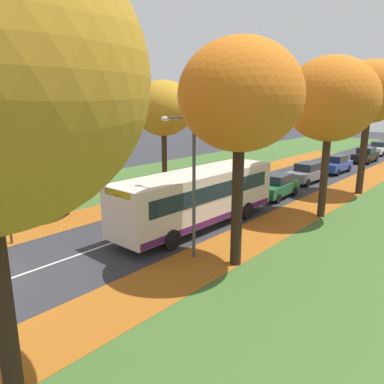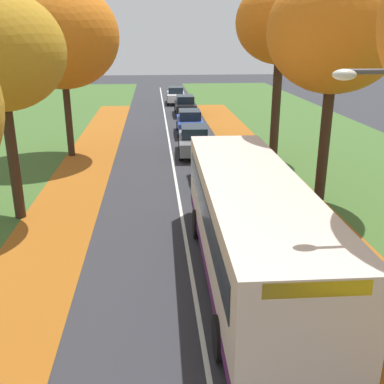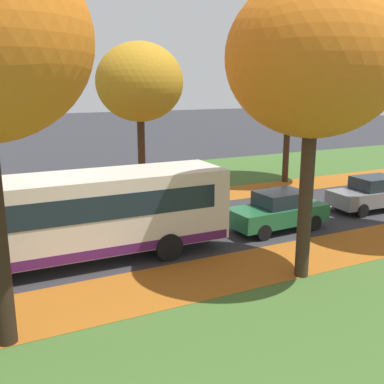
{
  "view_description": "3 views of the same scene",
  "coord_description": "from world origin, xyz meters",
  "px_view_note": "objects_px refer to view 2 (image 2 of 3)",
  "views": [
    {
      "loc": [
        13.79,
        -4.02,
        6.66
      ],
      "look_at": [
        0.37,
        11.51,
        1.54
      ],
      "focal_mm": 35.0,
      "sensor_mm": 36.0,
      "label": 1
    },
    {
      "loc": [
        -0.96,
        -0.42,
        6.5
      ],
      "look_at": [
        0.25,
        13.74,
        1.53
      ],
      "focal_mm": 42.0,
      "sensor_mm": 36.0,
      "label": 2
    },
    {
      "loc": [
        16.12,
        7.71,
        5.91
      ],
      "look_at": [
        1.75,
        14.87,
        2.04
      ],
      "focal_mm": 42.0,
      "sensor_mm": 36.0,
      "label": 3
    }
  ],
  "objects_px": {
    "tree_right_mid": "(335,32)",
    "car_grey_following": "(194,140)",
    "tree_left_far": "(61,36)",
    "car_white_trailing": "(176,95)",
    "car_green_lead": "(215,169)",
    "tree_right_far": "(281,23)",
    "bus": "(250,223)",
    "car_blue_third_in_line": "(190,122)",
    "car_black_fourth_in_line": "(185,105)"
  },
  "relations": [
    {
      "from": "tree_left_far",
      "to": "tree_right_mid",
      "type": "distance_m",
      "value": 14.21
    },
    {
      "from": "tree_left_far",
      "to": "car_grey_following",
      "type": "relative_size",
      "value": 2.15
    },
    {
      "from": "tree_left_far",
      "to": "tree_right_far",
      "type": "xyz_separation_m",
      "value": [
        11.43,
        -1.16,
        0.63
      ]
    },
    {
      "from": "tree_right_mid",
      "to": "car_green_lead",
      "type": "relative_size",
      "value": 2.1
    },
    {
      "from": "tree_right_far",
      "to": "bus",
      "type": "bearing_deg",
      "value": -107.49
    },
    {
      "from": "tree_right_mid",
      "to": "car_grey_following",
      "type": "xyz_separation_m",
      "value": [
        -4.52,
        8.03,
        -5.81
      ]
    },
    {
      "from": "tree_right_far",
      "to": "car_grey_following",
      "type": "distance_m",
      "value": 7.73
    },
    {
      "from": "car_black_fourth_in_line",
      "to": "tree_left_far",
      "type": "bearing_deg",
      "value": -119.06
    },
    {
      "from": "tree_left_far",
      "to": "car_black_fourth_in_line",
      "type": "height_order",
      "value": "tree_left_far"
    },
    {
      "from": "tree_right_mid",
      "to": "car_grey_following",
      "type": "bearing_deg",
      "value": 119.39
    },
    {
      "from": "car_grey_following",
      "to": "car_black_fourth_in_line",
      "type": "relative_size",
      "value": 1.01
    },
    {
      "from": "tree_right_mid",
      "to": "tree_right_far",
      "type": "xyz_separation_m",
      "value": [
        -0.1,
        7.15,
        0.47
      ]
    },
    {
      "from": "car_blue_third_in_line",
      "to": "tree_left_far",
      "type": "bearing_deg",
      "value": -142.74
    },
    {
      "from": "car_green_lead",
      "to": "tree_right_far",
      "type": "bearing_deg",
      "value": 51.37
    },
    {
      "from": "car_green_lead",
      "to": "car_white_trailing",
      "type": "height_order",
      "value": "same"
    },
    {
      "from": "car_blue_third_in_line",
      "to": "car_black_fourth_in_line",
      "type": "bearing_deg",
      "value": 88.16
    },
    {
      "from": "car_blue_third_in_line",
      "to": "car_black_fourth_in_line",
      "type": "relative_size",
      "value": 1.01
    },
    {
      "from": "car_green_lead",
      "to": "tree_right_mid",
      "type": "bearing_deg",
      "value": -27.81
    },
    {
      "from": "car_black_fourth_in_line",
      "to": "tree_right_mid",
      "type": "bearing_deg",
      "value": -79.45
    },
    {
      "from": "car_grey_following",
      "to": "tree_left_far",
      "type": "bearing_deg",
      "value": 177.71
    },
    {
      "from": "car_grey_following",
      "to": "car_white_trailing",
      "type": "distance_m",
      "value": 20.73
    },
    {
      "from": "tree_left_far",
      "to": "car_white_trailing",
      "type": "xyz_separation_m",
      "value": [
        7.01,
        20.45,
        -5.65
      ]
    },
    {
      "from": "tree_left_far",
      "to": "tree_right_far",
      "type": "height_order",
      "value": "tree_right_far"
    },
    {
      "from": "car_grey_following",
      "to": "tree_right_mid",
      "type": "bearing_deg",
      "value": -60.61
    },
    {
      "from": "tree_right_far",
      "to": "bus",
      "type": "height_order",
      "value": "tree_right_far"
    },
    {
      "from": "bus",
      "to": "car_blue_third_in_line",
      "type": "xyz_separation_m",
      "value": [
        -0.03,
        19.91,
        -0.89
      ]
    },
    {
      "from": "car_grey_following",
      "to": "car_white_trailing",
      "type": "xyz_separation_m",
      "value": [
        0.01,
        20.73,
        0.0
      ]
    },
    {
      "from": "bus",
      "to": "car_blue_third_in_line",
      "type": "distance_m",
      "value": 19.93
    },
    {
      "from": "tree_left_far",
      "to": "car_blue_third_in_line",
      "type": "relative_size",
      "value": 2.17
    },
    {
      "from": "bus",
      "to": "car_green_lead",
      "type": "xyz_separation_m",
      "value": [
        0.19,
        8.26,
        -0.89
      ]
    },
    {
      "from": "tree_right_mid",
      "to": "car_blue_third_in_line",
      "type": "height_order",
      "value": "tree_right_mid"
    },
    {
      "from": "car_white_trailing",
      "to": "car_green_lead",
      "type": "bearing_deg",
      "value": -89.07
    },
    {
      "from": "tree_left_far",
      "to": "car_blue_third_in_line",
      "type": "height_order",
      "value": "tree_left_far"
    },
    {
      "from": "tree_right_mid",
      "to": "car_grey_following",
      "type": "distance_m",
      "value": 10.89
    },
    {
      "from": "car_grey_following",
      "to": "car_green_lead",
      "type": "bearing_deg",
      "value": -85.76
    },
    {
      "from": "tree_right_mid",
      "to": "tree_right_far",
      "type": "distance_m",
      "value": 7.16
    },
    {
      "from": "tree_left_far",
      "to": "car_white_trailing",
      "type": "relative_size",
      "value": 2.16
    },
    {
      "from": "car_blue_third_in_line",
      "to": "car_black_fourth_in_line",
      "type": "xyz_separation_m",
      "value": [
        0.26,
        7.96,
        0.0
      ]
    },
    {
      "from": "car_grey_following",
      "to": "car_black_fourth_in_line",
      "type": "distance_m",
      "value": 13.74
    },
    {
      "from": "car_black_fourth_in_line",
      "to": "car_white_trailing",
      "type": "distance_m",
      "value": 7.01
    },
    {
      "from": "tree_left_far",
      "to": "tree_right_far",
      "type": "relative_size",
      "value": 0.99
    },
    {
      "from": "tree_left_far",
      "to": "tree_right_mid",
      "type": "height_order",
      "value": "tree_left_far"
    },
    {
      "from": "tree_left_far",
      "to": "car_white_trailing",
      "type": "height_order",
      "value": "tree_left_far"
    },
    {
      "from": "tree_right_far",
      "to": "car_black_fourth_in_line",
      "type": "distance_m",
      "value": 16.39
    },
    {
      "from": "tree_left_far",
      "to": "car_black_fourth_in_line",
      "type": "distance_m",
      "value": 16.39
    },
    {
      "from": "car_black_fourth_in_line",
      "to": "car_blue_third_in_line",
      "type": "bearing_deg",
      "value": -91.84
    },
    {
      "from": "tree_right_far",
      "to": "car_black_fourth_in_line",
      "type": "height_order",
      "value": "tree_right_far"
    },
    {
      "from": "car_blue_third_in_line",
      "to": "car_grey_following",
      "type": "bearing_deg",
      "value": -92.12
    },
    {
      "from": "tree_right_mid",
      "to": "car_white_trailing",
      "type": "height_order",
      "value": "tree_right_mid"
    },
    {
      "from": "tree_right_mid",
      "to": "car_black_fourth_in_line",
      "type": "xyz_separation_m",
      "value": [
        -4.05,
        21.76,
        -5.81
      ]
    }
  ]
}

